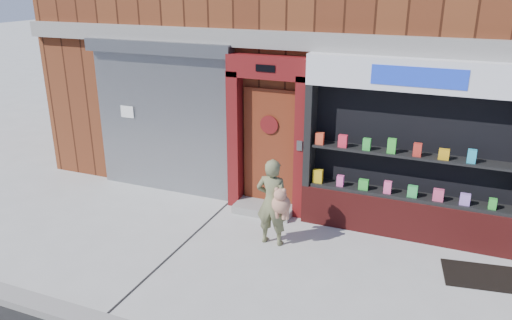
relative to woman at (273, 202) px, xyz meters
The scene contains 6 objects.
ground 1.03m from the woman, 74.01° to the right, with size 80.00×80.00×0.00m, color #9E9E99.
shutter_bay 3.22m from the woman, 156.06° to the left, with size 3.10×0.30×3.04m.
red_door_bay 1.48m from the woman, 115.19° to the left, with size 1.52×0.58×2.90m.
pharmacy_bay 2.33m from the woman, 30.24° to the left, with size 3.50×0.41×3.00m.
woman is the anchor object (origin of this frame).
doormat 3.26m from the woman, ahead, with size 1.03×0.72×0.03m, color black.
Camera 1 is at (2.32, -6.18, 4.14)m, focal length 35.00 mm.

